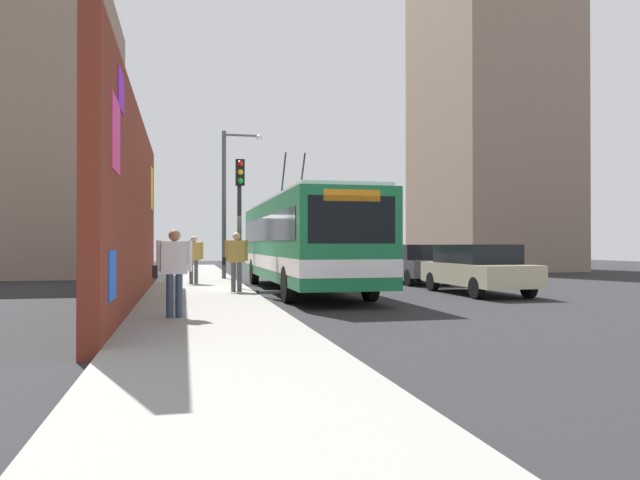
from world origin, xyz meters
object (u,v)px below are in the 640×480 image
(pedestrian_at_curb, at_px, (236,257))
(pedestrian_near_wall, at_px, (174,266))
(parked_car_champagne, at_px, (477,268))
(traffic_light, at_px, (240,201))
(street_lamp, at_px, (229,193))
(city_bus, at_px, (302,240))
(parked_car_dark_gray, at_px, (415,263))
(pedestrian_midblock, at_px, (193,256))

(pedestrian_at_curb, distance_m, pedestrian_near_wall, 6.42)
(parked_car_champagne, bearing_deg, traffic_light, 75.52)
(parked_car_champagne, distance_m, street_lamp, 11.24)
(city_bus, relative_size, pedestrian_at_curb, 6.95)
(street_lamp, bearing_deg, traffic_light, 179.09)
(pedestrian_at_curb, relative_size, street_lamp, 0.29)
(traffic_light, bearing_deg, parked_car_champagne, -104.48)
(traffic_light, bearing_deg, street_lamp, -0.91)
(pedestrian_at_curb, height_order, traffic_light, traffic_light)
(parked_car_champagne, height_order, pedestrian_near_wall, pedestrian_near_wall)
(parked_car_dark_gray, xyz_separation_m, pedestrian_near_wall, (-10.68, 9.29, 0.33))
(pedestrian_near_wall, bearing_deg, parked_car_dark_gray, -41.03)
(parked_car_champagne, relative_size, traffic_light, 1.13)
(city_bus, distance_m, parked_car_dark_gray, 5.98)
(parked_car_dark_gray, bearing_deg, street_lamp, 68.76)
(parked_car_champagne, bearing_deg, pedestrian_midblock, 61.29)
(parked_car_dark_gray, relative_size, street_lamp, 0.66)
(pedestrian_midblock, bearing_deg, city_bus, -123.35)
(pedestrian_midblock, xyz_separation_m, street_lamp, (3.28, -1.51, 2.58))
(pedestrian_at_curb, xyz_separation_m, street_lamp, (7.31, -0.31, 2.54))
(parked_car_dark_gray, height_order, traffic_light, traffic_light)
(parked_car_dark_gray, xyz_separation_m, traffic_light, (-3.36, 7.35, 2.14))
(parked_car_dark_gray, distance_m, pedestrian_midblock, 8.78)
(pedestrian_near_wall, relative_size, traffic_light, 0.41)
(pedestrian_near_wall, distance_m, traffic_light, 7.78)
(pedestrian_at_curb, bearing_deg, pedestrian_midblock, 16.59)
(pedestrian_at_curb, relative_size, pedestrian_midblock, 1.03)
(traffic_light, bearing_deg, pedestrian_midblock, 25.93)
(traffic_light, bearing_deg, city_bus, -75.47)
(city_bus, relative_size, traffic_light, 2.97)
(pedestrian_midblock, height_order, traffic_light, traffic_light)
(parked_car_champagne, height_order, traffic_light, traffic_light)
(street_lamp, bearing_deg, parked_car_champagne, -138.09)
(city_bus, distance_m, traffic_light, 2.54)
(parked_car_dark_gray, height_order, pedestrian_near_wall, pedestrian_near_wall)
(traffic_light, height_order, street_lamp, street_lamp)
(parked_car_dark_gray, bearing_deg, traffic_light, 114.59)
(city_bus, distance_m, street_lamp, 6.31)
(city_bus, relative_size, pedestrian_near_wall, 7.25)
(parked_car_champagne, xyz_separation_m, parked_car_dark_gray, (5.26, 0.00, -0.01))
(street_lamp, bearing_deg, pedestrian_midblock, 155.31)
(city_bus, relative_size, pedestrian_midblock, 7.17)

